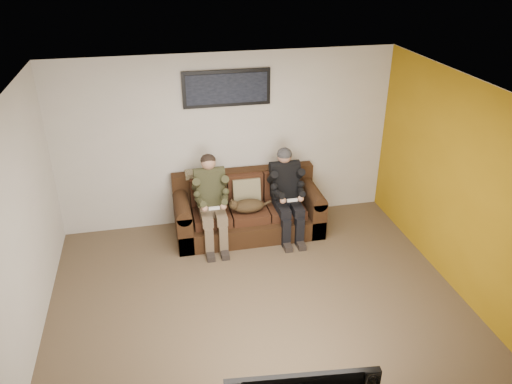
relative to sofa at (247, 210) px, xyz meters
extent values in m
plane|color=brown|center=(-0.21, -1.83, -0.33)|extent=(5.00, 5.00, 0.00)
plane|color=silver|center=(-0.21, -1.83, 2.27)|extent=(5.00, 5.00, 0.00)
plane|color=beige|center=(-0.21, 0.42, 0.97)|extent=(5.00, 0.00, 5.00)
plane|color=beige|center=(-0.21, -4.08, 0.97)|extent=(5.00, 0.00, 5.00)
plane|color=beige|center=(-2.71, -1.83, 0.97)|extent=(0.00, 4.50, 4.50)
plane|color=beige|center=(2.29, -1.83, 0.97)|extent=(0.00, 4.50, 4.50)
plane|color=#A47910|center=(2.28, -1.83, 0.97)|extent=(0.00, 4.50, 4.50)
cube|color=#311D0E|center=(0.00, -0.08, -0.19)|extent=(2.15, 0.93, 0.29)
cube|color=#311D0E|center=(0.00, 0.29, 0.25)|extent=(2.15, 0.20, 0.59)
cube|color=#311D0E|center=(-0.97, -0.08, -0.04)|extent=(0.22, 0.93, 0.59)
cube|color=#311D0E|center=(0.97, -0.08, -0.04)|extent=(0.22, 0.93, 0.59)
cylinder|color=#311D0E|center=(-0.97, -0.08, 0.25)|extent=(0.22, 0.93, 0.22)
cylinder|color=#311D0E|center=(0.97, -0.08, 0.25)|extent=(0.22, 0.93, 0.22)
cube|color=#3E2112|center=(-0.55, -0.13, 0.03)|extent=(0.53, 0.59, 0.14)
cube|color=#3E2112|center=(-0.55, 0.15, 0.31)|extent=(0.53, 0.14, 0.43)
cube|color=#3E2112|center=(0.00, -0.13, 0.03)|extent=(0.53, 0.59, 0.14)
cube|color=#3E2112|center=(0.00, 0.15, 0.31)|extent=(0.53, 0.14, 0.43)
cube|color=#3E2112|center=(0.55, -0.13, 0.03)|extent=(0.53, 0.59, 0.14)
cube|color=#3E2112|center=(0.55, 0.15, 0.31)|extent=(0.53, 0.14, 0.43)
cube|color=#837956|center=(0.00, 0.04, 0.29)|extent=(0.41, 0.20, 0.41)
cube|color=gray|center=(-0.65, 0.27, 0.55)|extent=(0.44, 0.22, 0.08)
cube|color=brown|center=(-0.55, -0.16, 0.17)|extent=(0.36, 0.30, 0.14)
cube|color=#353520|center=(-0.55, -0.06, 0.47)|extent=(0.40, 0.30, 0.53)
cylinder|color=#353520|center=(-0.55, -0.04, 0.68)|extent=(0.44, 0.18, 0.18)
sphere|color=#A7795F|center=(-0.55, -0.02, 0.84)|extent=(0.21, 0.21, 0.21)
cube|color=brown|center=(-0.65, -0.36, 0.16)|extent=(0.15, 0.42, 0.13)
cube|color=brown|center=(-0.45, -0.36, 0.16)|extent=(0.15, 0.42, 0.13)
cube|color=brown|center=(-0.65, -0.56, -0.12)|extent=(0.12, 0.13, 0.43)
cube|color=brown|center=(-0.45, -0.56, -0.12)|extent=(0.12, 0.13, 0.43)
cube|color=black|center=(-0.65, -0.64, -0.29)|extent=(0.11, 0.26, 0.08)
cube|color=black|center=(-0.45, -0.64, -0.29)|extent=(0.11, 0.26, 0.08)
cylinder|color=#353520|center=(-0.75, -0.13, 0.57)|extent=(0.11, 0.30, 0.28)
cylinder|color=#353520|center=(-0.35, -0.13, 0.57)|extent=(0.11, 0.30, 0.28)
cylinder|color=#353520|center=(-0.72, -0.35, 0.41)|extent=(0.14, 0.32, 0.15)
cylinder|color=#353520|center=(-0.38, -0.35, 0.41)|extent=(0.14, 0.32, 0.15)
sphere|color=#A7795F|center=(-0.68, -0.47, 0.36)|extent=(0.09, 0.09, 0.09)
sphere|color=#A7795F|center=(-0.42, -0.47, 0.36)|extent=(0.09, 0.09, 0.09)
cube|color=white|center=(-0.55, -0.49, 0.36)|extent=(0.15, 0.04, 0.03)
ellipsoid|color=black|center=(-0.55, 0.00, 0.87)|extent=(0.22, 0.22, 0.17)
cube|color=black|center=(0.55, -0.16, 0.17)|extent=(0.36, 0.30, 0.14)
cube|color=black|center=(0.55, -0.06, 0.47)|extent=(0.40, 0.30, 0.53)
cylinder|color=black|center=(0.55, -0.04, 0.68)|extent=(0.44, 0.18, 0.18)
sphere|color=#A7765D|center=(0.55, -0.02, 0.84)|extent=(0.21, 0.21, 0.21)
cube|color=black|center=(0.45, -0.36, 0.16)|extent=(0.15, 0.42, 0.13)
cube|color=black|center=(0.65, -0.36, 0.16)|extent=(0.15, 0.42, 0.13)
cube|color=black|center=(0.45, -0.56, -0.12)|extent=(0.12, 0.13, 0.43)
cube|color=black|center=(0.65, -0.56, -0.12)|extent=(0.12, 0.13, 0.43)
cube|color=black|center=(0.45, -0.64, -0.29)|extent=(0.11, 0.26, 0.08)
cube|color=black|center=(0.65, -0.64, -0.29)|extent=(0.11, 0.26, 0.08)
cylinder|color=black|center=(0.35, -0.13, 0.57)|extent=(0.11, 0.30, 0.28)
cylinder|color=black|center=(0.75, -0.13, 0.57)|extent=(0.11, 0.30, 0.28)
cylinder|color=black|center=(0.38, -0.35, 0.41)|extent=(0.14, 0.32, 0.15)
cylinder|color=black|center=(0.72, -0.35, 0.41)|extent=(0.14, 0.32, 0.15)
sphere|color=#A7765D|center=(0.42, -0.47, 0.36)|extent=(0.09, 0.09, 0.09)
sphere|color=#A7765D|center=(0.68, -0.47, 0.36)|extent=(0.09, 0.09, 0.09)
cube|color=white|center=(0.55, -0.49, 0.36)|extent=(0.15, 0.04, 0.03)
ellipsoid|color=black|center=(0.55, -0.02, 0.87)|extent=(0.22, 0.22, 0.19)
ellipsoid|color=#4C371E|center=(-0.03, -0.22, 0.19)|extent=(0.47, 0.26, 0.19)
sphere|color=#4C371E|center=(-0.25, -0.25, 0.25)|extent=(0.14, 0.14, 0.14)
cone|color=#4C371E|center=(-0.27, -0.28, 0.32)|extent=(0.04, 0.04, 0.04)
cone|color=#4C371E|center=(-0.27, -0.21, 0.32)|extent=(0.04, 0.04, 0.04)
cylinder|color=#4C371E|center=(0.21, -0.17, 0.16)|extent=(0.26, 0.13, 0.08)
cube|color=black|center=(-0.20, 0.39, 1.77)|extent=(1.25, 0.04, 0.52)
cube|color=black|center=(-0.20, 0.37, 1.77)|extent=(1.15, 0.01, 0.42)
camera|label=1|loc=(-1.26, -6.43, 3.64)|focal=35.00mm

